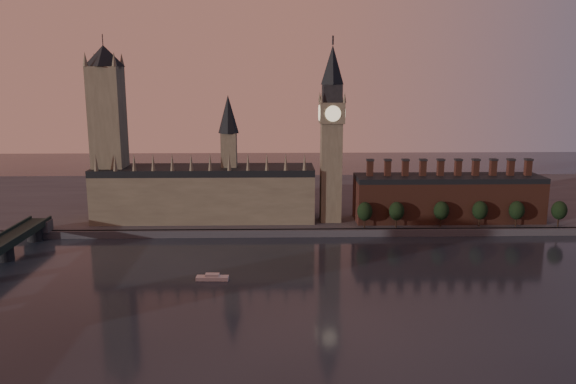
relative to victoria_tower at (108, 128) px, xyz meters
name	(u,v)px	position (x,y,z in m)	size (l,w,h in m)	color
ground	(332,297)	(120.00, -115.00, -59.09)	(900.00, 900.00, 0.00)	black
north_bank	(307,200)	(120.00, 63.04, -57.09)	(900.00, 182.00, 4.00)	#4A4A4F
palace_of_westminster	(206,191)	(55.59, -0.09, -37.46)	(130.00, 30.30, 74.00)	#7B7157
victoria_tower	(108,128)	(0.00, 0.00, 0.00)	(24.00, 24.00, 108.00)	#7B7157
big_ben	(331,132)	(130.00, -5.00, -2.26)	(15.00, 15.00, 107.00)	#7B7157
chimney_block	(448,197)	(200.00, -5.00, -41.27)	(110.00, 25.00, 37.00)	brown
embankment_tree_0	(365,211)	(147.98, -21.50, -45.62)	(8.60, 8.60, 14.88)	black
embankment_tree_1	(397,211)	(166.16, -21.27, -45.62)	(8.60, 8.60, 14.88)	black
embankment_tree_2	(441,211)	(191.98, -20.56, -45.62)	(8.60, 8.60, 14.88)	black
embankment_tree_3	(480,210)	(214.32, -20.26, -45.62)	(8.60, 8.60, 14.88)	black
embankment_tree_4	(517,210)	(235.29, -20.81, -45.62)	(8.60, 8.60, 14.88)	black
embankment_tree_5	(559,210)	(259.63, -21.41, -45.62)	(8.60, 8.60, 14.88)	black
river_boat	(212,277)	(69.21, -93.40, -57.99)	(14.41, 4.60, 2.85)	silver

